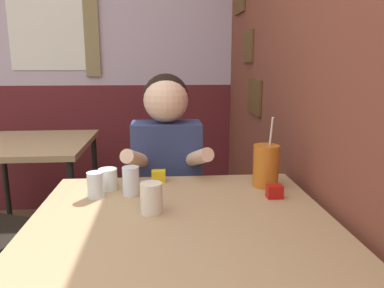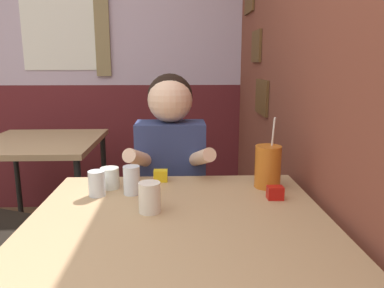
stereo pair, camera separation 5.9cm
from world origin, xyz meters
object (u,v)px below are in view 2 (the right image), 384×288
at_px(main_table, 179,234).
at_px(background_table, 41,152).
at_px(person_seated, 171,187).
at_px(cocktail_pitcher, 268,166).

bearing_deg(main_table, background_table, 125.41).
relative_size(person_seated, cocktail_pitcher, 4.19).
distance_m(background_table, person_seated, 1.12).
xyz_separation_m(main_table, background_table, (-0.93, 1.31, -0.02)).
relative_size(background_table, person_seated, 0.68).
bearing_deg(background_table, main_table, -54.59).
bearing_deg(main_table, cocktail_pitcher, 38.50).
bearing_deg(cocktail_pitcher, main_table, -141.50).
relative_size(main_table, cocktail_pitcher, 3.44).
height_order(main_table, cocktail_pitcher, cocktail_pitcher).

